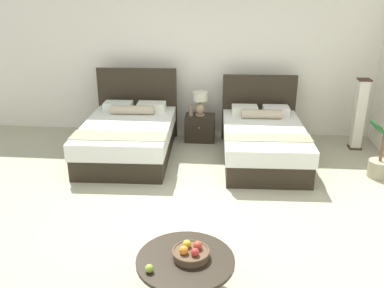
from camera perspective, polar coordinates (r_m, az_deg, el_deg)
name	(u,v)px	position (r m, az deg, el deg)	size (l,w,h in m)	color
ground_plane	(185,209)	(5.44, -1.01, -8.72)	(9.93, 9.56, 0.02)	#A5A288
wall_back	(201,56)	(7.79, 1.26, 11.85)	(9.93, 0.12, 2.87)	silver
bed_near_window	(129,136)	(6.97, -8.54, 1.05)	(1.48, 2.10, 1.26)	black
bed_near_corner	(263,141)	(6.81, 9.57, 0.41)	(1.34, 2.08, 1.18)	black
nightstand	(200,128)	(7.59, 1.08, 2.21)	(0.52, 0.43, 0.46)	black
table_lamp	(200,101)	(7.46, 1.12, 5.86)	(0.27, 0.27, 0.43)	tan
vase	(191,111)	(7.46, -0.13, 4.54)	(0.07, 0.07, 0.20)	gray
coffee_table	(185,269)	(3.93, -0.89, -16.48)	(0.88, 0.88, 0.41)	black
fruit_bowl	(191,253)	(3.85, -0.16, -14.44)	(0.34, 0.34, 0.14)	brown
loose_apple	(149,268)	(3.72, -5.79, -16.38)	(0.07, 0.07, 0.07)	#90B03A
floor_lamp_corner	(359,115)	(7.62, 21.65, 3.71)	(0.20, 0.20, 1.21)	#3A251E
potted_palm	(380,160)	(6.73, 24.07, -2.03)	(0.46, 0.48, 0.97)	#9C977B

